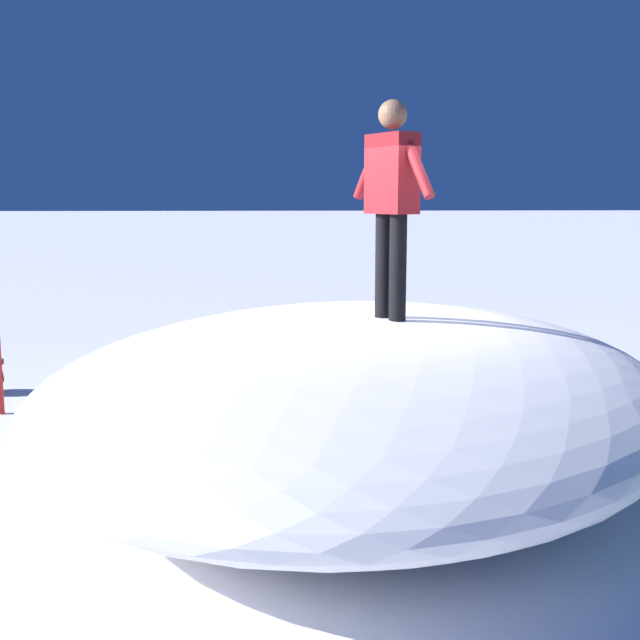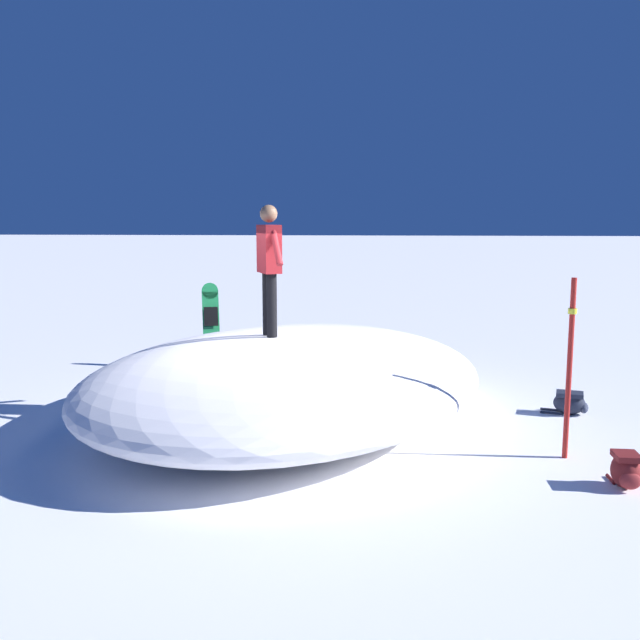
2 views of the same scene
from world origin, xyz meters
TOP-DOWN VIEW (x-y plane):
  - ground at (0.00, 0.00)m, footprint 240.00×240.00m
  - snow_mound at (-0.48, 0.19)m, footprint 7.71×6.67m
  - snowboarder_standing at (-0.53, -0.07)m, footprint 0.98×0.55m
  - snowboard_primary_upright at (-3.41, -1.69)m, footprint 0.49×0.42m
  - backpack_near at (-1.02, 4.05)m, footprint 0.40×0.66m
  - backpack_far at (1.64, 3.93)m, footprint 0.49×0.29m
  - trail_marker_pole at (0.79, 3.55)m, footprint 0.10×0.10m

SIDE VIEW (x-z plane):
  - ground at x=0.00m, z-range 0.00..0.00m
  - backpack_near at x=-1.02m, z-range 0.00..0.32m
  - backpack_far at x=1.64m, z-range 0.01..0.37m
  - snow_mound at x=-0.48m, z-range 0.00..1.11m
  - snowboard_primary_upright at x=-3.41m, z-range 0.03..1.57m
  - trail_marker_pole at x=0.79m, z-range 0.05..2.09m
  - snowboarder_standing at x=-0.53m, z-range 1.25..3.02m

